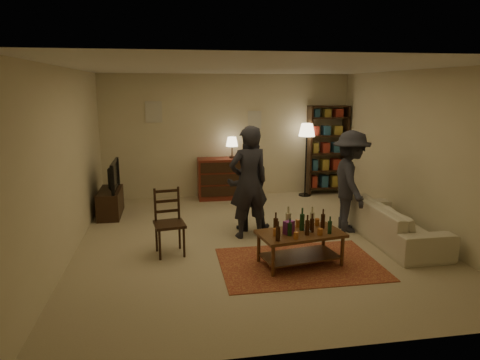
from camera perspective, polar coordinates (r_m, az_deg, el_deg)
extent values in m
plane|color=#C6B793|center=(6.98, 1.88, -8.00)|extent=(6.00, 6.00, 0.00)
plane|color=beige|center=(9.57, -1.63, 5.87)|extent=(5.50, 0.00, 5.50)
plane|color=beige|center=(6.66, -21.92, 2.15)|extent=(0.00, 6.00, 6.00)
plane|color=beige|center=(7.67, 22.58, 3.32)|extent=(0.00, 6.00, 6.00)
plane|color=beige|center=(3.81, 10.97, -4.27)|extent=(5.50, 0.00, 5.50)
plane|color=white|center=(6.55, 2.05, 14.73)|extent=(6.00, 6.00, 0.00)
cube|color=beige|center=(9.41, -11.44, 8.89)|extent=(0.35, 0.03, 0.45)
cube|color=beige|center=(9.61, 1.95, 8.00)|extent=(0.30, 0.03, 0.40)
cube|color=maroon|center=(6.13, 7.94, -11.01)|extent=(2.20, 1.50, 0.01)
cube|color=brown|center=(5.97, 8.07, -7.10)|extent=(1.24, 0.81, 0.04)
cube|color=brown|center=(6.09, 7.97, -9.98)|extent=(1.12, 0.69, 0.02)
cylinder|color=brown|center=(5.64, 4.43, -10.78)|extent=(0.05, 0.05, 0.43)
cylinder|color=brown|center=(6.09, 13.47, -9.28)|extent=(0.05, 0.05, 0.43)
cylinder|color=brown|center=(6.07, 2.51, -9.03)|extent=(0.05, 0.05, 0.43)
cylinder|color=brown|center=(6.50, 11.07, -7.79)|extent=(0.05, 0.05, 0.43)
cylinder|color=#BB672B|center=(5.78, 4.76, -6.94)|extent=(0.07, 0.07, 0.10)
cylinder|color=#BB672B|center=(5.70, 7.48, -7.35)|extent=(0.07, 0.07, 0.09)
cylinder|color=#BB672B|center=(6.17, 7.72, -5.73)|extent=(0.07, 0.07, 0.11)
cylinder|color=#BB672B|center=(5.89, 10.62, -6.80)|extent=(0.07, 0.07, 0.09)
cylinder|color=#BB672B|center=(6.28, 10.24, -5.54)|extent=(0.07, 0.07, 0.10)
cube|color=#803188|center=(5.88, 6.44, -6.24)|extent=(0.17, 0.14, 0.18)
cylinder|color=gray|center=(6.00, 9.19, -6.72)|extent=(0.12, 0.12, 0.03)
cube|color=#332211|center=(6.35, -9.39, -5.85)|extent=(0.49, 0.49, 0.04)
cylinder|color=#332211|center=(6.24, -10.64, -8.52)|extent=(0.04, 0.04, 0.45)
cylinder|color=#332211|center=(6.29, -7.48, -8.23)|extent=(0.04, 0.04, 0.45)
cylinder|color=#332211|center=(6.57, -11.07, -7.47)|extent=(0.04, 0.04, 0.45)
cylinder|color=#332211|center=(6.62, -8.06, -7.21)|extent=(0.04, 0.04, 0.45)
cube|color=#332211|center=(6.44, -9.72, -3.05)|extent=(0.35, 0.08, 0.51)
cube|color=#332211|center=(8.57, -16.89, -2.91)|extent=(0.40, 1.00, 0.50)
imported|color=black|center=(8.45, -16.98, 0.56)|extent=(0.13, 0.97, 0.56)
cube|color=maroon|center=(9.41, -2.57, 0.20)|extent=(1.00, 0.48, 0.90)
cube|color=#332211|center=(9.22, -2.36, -1.52)|extent=(0.92, 0.02, 0.22)
cube|color=#332211|center=(9.16, -2.38, 0.06)|extent=(0.92, 0.02, 0.22)
cube|color=#332211|center=(9.11, -2.39, 1.66)|extent=(0.92, 0.02, 0.22)
cylinder|color=#332211|center=(9.36, -1.07, 3.07)|extent=(0.12, 0.12, 0.04)
cylinder|color=#332211|center=(9.34, -1.08, 3.86)|extent=(0.02, 0.02, 0.22)
cone|color=#FFE5B2|center=(9.31, -1.08, 5.14)|extent=(0.26, 0.26, 0.20)
cube|color=#332211|center=(9.82, 9.17, 3.82)|extent=(0.04, 0.34, 2.00)
cube|color=#332211|center=(10.12, 13.80, 3.88)|extent=(0.04, 0.34, 2.00)
cube|color=#332211|center=(10.12, 11.31, -0.91)|extent=(0.90, 0.34, 0.03)
cube|color=#332211|center=(10.04, 11.41, 1.31)|extent=(0.90, 0.34, 0.03)
cube|color=#332211|center=(9.97, 11.51, 3.57)|extent=(0.90, 0.34, 0.03)
cube|color=#332211|center=(9.92, 11.60, 5.86)|extent=(0.90, 0.34, 0.03)
cube|color=#332211|center=(9.88, 11.71, 8.16)|extent=(0.90, 0.34, 0.03)
cube|color=#332211|center=(9.87, 11.77, 9.61)|extent=(0.90, 0.34, 0.03)
cube|color=#9C2F22|center=(9.98, 9.74, -0.17)|extent=(0.12, 0.22, 0.26)
cube|color=#265373|center=(10.07, 11.08, -0.12)|extent=(0.15, 0.22, 0.26)
cube|color=olive|center=(10.17, 12.51, -0.06)|extent=(0.18, 0.22, 0.26)
cube|color=#265373|center=(9.91, 9.82, 2.03)|extent=(0.12, 0.22, 0.24)
cube|color=olive|center=(9.99, 11.17, 2.07)|extent=(0.15, 0.22, 0.24)
cube|color=#9C2F22|center=(10.09, 12.61, 2.10)|extent=(0.18, 0.22, 0.24)
cube|color=olive|center=(9.85, 9.90, 4.27)|extent=(0.12, 0.22, 0.22)
cube|color=#9C2F22|center=(9.93, 11.27, 4.28)|extent=(0.15, 0.22, 0.22)
cube|color=#265373|center=(10.03, 12.71, 4.29)|extent=(0.18, 0.22, 0.22)
cube|color=#9C2F22|center=(9.80, 9.99, 6.52)|extent=(0.12, 0.22, 0.20)
cube|color=#265373|center=(9.89, 11.36, 6.52)|extent=(0.15, 0.22, 0.20)
cube|color=olive|center=(9.99, 12.82, 6.51)|extent=(0.18, 0.22, 0.20)
cube|color=#265373|center=(9.77, 10.07, 8.80)|extent=(0.12, 0.22, 0.18)
cube|color=olive|center=(9.86, 11.46, 8.77)|extent=(0.15, 0.22, 0.18)
cube|color=#9C2F22|center=(9.96, 12.93, 8.74)|extent=(0.18, 0.22, 0.18)
cylinder|color=black|center=(9.85, 8.62, -1.97)|extent=(0.28, 0.28, 0.03)
cylinder|color=black|center=(9.70, 8.76, 2.09)|extent=(0.03, 0.03, 1.45)
cone|color=#FFE5B2|center=(9.60, 8.91, 6.63)|extent=(0.36, 0.36, 0.28)
imported|color=beige|center=(7.28, 19.86, -5.37)|extent=(0.81, 2.08, 0.61)
imported|color=#232229|center=(6.89, 1.15, -0.32)|extent=(0.75, 0.58, 1.83)
imported|color=#222128|center=(7.31, 1.14, -0.78)|extent=(0.81, 0.67, 1.53)
imported|color=#282830|center=(7.45, 14.50, -0.19)|extent=(0.79, 1.19, 1.72)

